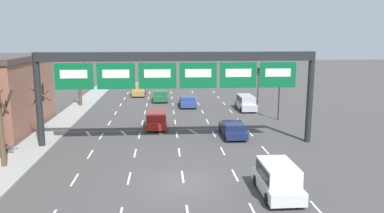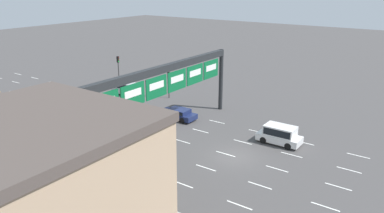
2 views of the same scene
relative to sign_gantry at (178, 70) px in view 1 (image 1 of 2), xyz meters
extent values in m
plane|color=#474444|center=(0.00, -7.99, -6.00)|extent=(220.00, 220.00, 0.00)
cube|color=white|center=(-6.60, -6.99, -5.99)|extent=(0.12, 2.00, 0.01)
cube|color=white|center=(-6.60, -1.99, -5.99)|extent=(0.12, 2.00, 0.01)
cube|color=white|center=(-6.60, 3.01, -5.99)|extent=(0.12, 2.00, 0.01)
cube|color=white|center=(-6.60, 8.01, -5.99)|extent=(0.12, 2.00, 0.01)
cube|color=white|center=(-6.60, 13.01, -5.99)|extent=(0.12, 2.00, 0.01)
cube|color=white|center=(-6.60, 18.01, -5.99)|extent=(0.12, 2.00, 0.01)
cube|color=white|center=(-6.60, 23.01, -5.99)|extent=(0.12, 2.00, 0.01)
cube|color=white|center=(-6.60, 28.01, -5.99)|extent=(0.12, 2.00, 0.01)
cube|color=white|center=(-6.60, 33.01, -5.99)|extent=(0.12, 2.00, 0.01)
cube|color=white|center=(-6.60, 38.01, -5.99)|extent=(0.12, 2.00, 0.01)
cube|color=white|center=(-3.30, -6.99, -5.99)|extent=(0.12, 2.00, 0.01)
cube|color=white|center=(-3.30, -1.99, -5.99)|extent=(0.12, 2.00, 0.01)
cube|color=white|center=(-3.30, 3.01, -5.99)|extent=(0.12, 2.00, 0.01)
cube|color=white|center=(-3.30, 8.01, -5.99)|extent=(0.12, 2.00, 0.01)
cube|color=white|center=(-3.30, 13.01, -5.99)|extent=(0.12, 2.00, 0.01)
cube|color=white|center=(-3.30, 18.01, -5.99)|extent=(0.12, 2.00, 0.01)
cube|color=white|center=(-3.30, 23.01, -5.99)|extent=(0.12, 2.00, 0.01)
cube|color=white|center=(-3.30, 28.01, -5.99)|extent=(0.12, 2.00, 0.01)
cube|color=white|center=(-3.30, 33.01, -5.99)|extent=(0.12, 2.00, 0.01)
cube|color=white|center=(-3.30, 38.01, -5.99)|extent=(0.12, 2.00, 0.01)
cube|color=white|center=(0.00, -6.99, -5.99)|extent=(0.12, 2.00, 0.01)
cube|color=white|center=(0.00, -1.99, -5.99)|extent=(0.12, 2.00, 0.01)
cube|color=white|center=(0.00, 3.01, -5.99)|extent=(0.12, 2.00, 0.01)
cube|color=white|center=(0.00, 8.01, -5.99)|extent=(0.12, 2.00, 0.01)
cube|color=white|center=(0.00, 13.01, -5.99)|extent=(0.12, 2.00, 0.01)
cube|color=white|center=(0.00, 18.01, -5.99)|extent=(0.12, 2.00, 0.01)
cube|color=white|center=(0.00, 23.01, -5.99)|extent=(0.12, 2.00, 0.01)
cube|color=white|center=(0.00, 28.01, -5.99)|extent=(0.12, 2.00, 0.01)
cube|color=white|center=(0.00, 33.01, -5.99)|extent=(0.12, 2.00, 0.01)
cube|color=white|center=(0.00, 38.01, -5.99)|extent=(0.12, 2.00, 0.01)
cube|color=white|center=(3.30, -11.99, -5.99)|extent=(0.12, 2.00, 0.01)
cube|color=white|center=(3.30, -6.99, -5.99)|extent=(0.12, 2.00, 0.01)
cube|color=white|center=(3.30, -1.99, -5.99)|extent=(0.12, 2.00, 0.01)
cube|color=white|center=(3.30, 3.01, -5.99)|extent=(0.12, 2.00, 0.01)
cube|color=white|center=(3.30, 8.01, -5.99)|extent=(0.12, 2.00, 0.01)
cube|color=white|center=(3.30, 13.01, -5.99)|extent=(0.12, 2.00, 0.01)
cube|color=white|center=(3.30, 18.01, -5.99)|extent=(0.12, 2.00, 0.01)
cube|color=white|center=(3.30, 23.01, -5.99)|extent=(0.12, 2.00, 0.01)
cube|color=white|center=(3.30, 28.01, -5.99)|extent=(0.12, 2.00, 0.01)
cube|color=white|center=(3.30, 33.01, -5.99)|extent=(0.12, 2.00, 0.01)
cube|color=white|center=(3.30, 38.01, -5.99)|extent=(0.12, 2.00, 0.01)
cube|color=white|center=(6.60, -11.99, -5.99)|extent=(0.12, 2.00, 0.01)
cube|color=white|center=(6.60, -6.99, -5.99)|extent=(0.12, 2.00, 0.01)
cube|color=white|center=(6.60, -1.99, -5.99)|extent=(0.12, 2.00, 0.01)
cube|color=white|center=(6.60, 3.01, -5.99)|extent=(0.12, 2.00, 0.01)
cube|color=white|center=(6.60, 8.01, -5.99)|extent=(0.12, 2.00, 0.01)
cube|color=white|center=(6.60, 13.01, -5.99)|extent=(0.12, 2.00, 0.01)
cube|color=white|center=(6.60, 18.01, -5.99)|extent=(0.12, 2.00, 0.01)
cube|color=white|center=(6.60, 23.01, -5.99)|extent=(0.12, 2.00, 0.01)
cube|color=white|center=(6.60, 28.01, -5.99)|extent=(0.12, 2.00, 0.01)
cube|color=white|center=(6.60, 33.01, -5.99)|extent=(0.12, 2.00, 0.01)
cube|color=white|center=(6.60, 38.01, -5.99)|extent=(0.12, 2.00, 0.01)
cylinder|color=#232628|center=(-10.70, 0.06, -2.29)|extent=(0.50, 0.50, 7.40)
cylinder|color=#232628|center=(10.70, 0.06, -2.29)|extent=(0.50, 0.50, 7.40)
cube|color=#232628|center=(0.00, 0.06, 1.06)|extent=(21.40, 0.60, 0.70)
cube|color=#0C6033|center=(-7.86, -0.28, -0.39)|extent=(2.90, 0.08, 2.00)
cube|color=white|center=(-7.86, -0.32, -0.21)|extent=(2.03, 0.02, 0.64)
cube|color=#0C6033|center=(-4.72, -0.28, -0.39)|extent=(2.90, 0.08, 2.00)
cube|color=white|center=(-4.72, -0.32, -0.21)|extent=(2.03, 0.02, 0.64)
cube|color=#0C6033|center=(-1.57, -0.28, -0.39)|extent=(2.90, 0.08, 2.00)
cube|color=white|center=(-1.57, -0.32, -0.21)|extent=(2.03, 0.02, 0.64)
cube|color=#0C6033|center=(1.57, -0.28, -0.39)|extent=(2.90, 0.08, 2.00)
cube|color=white|center=(1.57, -0.32, -0.21)|extent=(2.03, 0.02, 0.64)
cube|color=#0C6033|center=(4.72, -0.28, -0.39)|extent=(2.90, 0.08, 2.00)
cube|color=white|center=(4.72, -0.32, -0.21)|extent=(2.03, 0.02, 0.64)
cube|color=#0C6033|center=(7.86, -0.28, -0.39)|extent=(2.90, 0.08, 2.00)
cube|color=white|center=(7.86, -0.32, -0.21)|extent=(2.03, 0.02, 0.64)
cube|color=silver|center=(5.07, -10.00, -5.45)|extent=(1.90, 4.18, 0.68)
cube|color=silver|center=(5.07, -10.05, -4.65)|extent=(1.75, 2.93, 0.93)
cube|color=black|center=(5.07, -10.05, -4.65)|extent=(1.79, 2.70, 0.67)
cylinder|color=black|center=(4.21, -8.75, -5.67)|extent=(0.22, 0.66, 0.66)
cylinder|color=black|center=(5.93, -8.75, -5.67)|extent=(0.22, 0.66, 0.66)
cylinder|color=black|center=(4.21, -11.26, -5.67)|extent=(0.22, 0.66, 0.66)
cylinder|color=black|center=(5.93, -11.26, -5.67)|extent=(0.22, 0.66, 0.66)
cube|color=navy|center=(1.81, 16.32, -5.49)|extent=(1.90, 4.26, 0.60)
cube|color=navy|center=(1.81, 16.07, -4.93)|extent=(1.75, 2.22, 0.53)
cube|color=black|center=(1.81, 16.07, -4.93)|extent=(1.79, 2.04, 0.38)
cylinder|color=black|center=(0.94, 17.60, -5.67)|extent=(0.22, 0.66, 0.66)
cylinder|color=black|center=(2.67, 17.60, -5.67)|extent=(0.22, 0.66, 0.66)
cylinder|color=black|center=(0.94, 15.04, -5.67)|extent=(0.22, 0.66, 0.66)
cylinder|color=black|center=(2.67, 15.04, -5.67)|extent=(0.22, 0.66, 0.66)
cube|color=#B7B7BC|center=(8.49, 13.74, -5.44)|extent=(1.76, 4.72, 0.71)
cube|color=#B7B7BC|center=(8.49, 13.69, -4.67)|extent=(1.61, 3.30, 0.82)
cube|color=black|center=(8.49, 13.69, -4.67)|extent=(1.65, 3.04, 0.59)
cylinder|color=black|center=(7.70, 15.16, -5.67)|extent=(0.22, 0.66, 0.66)
cylinder|color=black|center=(9.28, 15.16, -5.67)|extent=(0.22, 0.66, 0.66)
cylinder|color=black|center=(7.70, 12.33, -5.67)|extent=(0.22, 0.66, 0.66)
cylinder|color=black|center=(9.28, 12.33, -5.67)|extent=(0.22, 0.66, 0.66)
cube|color=maroon|center=(-1.85, 5.77, -5.50)|extent=(1.89, 4.24, 0.58)
cube|color=maroon|center=(-1.85, 5.73, -4.85)|extent=(1.74, 2.97, 0.73)
cube|color=black|center=(-1.85, 5.73, -4.85)|extent=(1.77, 2.73, 0.53)
cylinder|color=black|center=(-2.71, 7.04, -5.67)|extent=(0.22, 0.66, 0.66)
cylinder|color=black|center=(-1.00, 7.04, -5.67)|extent=(0.22, 0.66, 0.66)
cylinder|color=black|center=(-2.71, 4.50, -5.67)|extent=(0.22, 0.66, 0.66)
cylinder|color=black|center=(-1.00, 4.50, -5.67)|extent=(0.22, 0.66, 0.66)
cube|color=#235B38|center=(-1.57, 20.63, -5.45)|extent=(1.91, 4.47, 0.69)
cube|color=#235B38|center=(-1.57, 20.36, -4.84)|extent=(1.76, 2.32, 0.52)
cube|color=black|center=(-1.57, 20.36, -4.84)|extent=(1.79, 2.14, 0.38)
cylinder|color=black|center=(-2.44, 21.97, -5.67)|extent=(0.22, 0.66, 0.66)
cylinder|color=black|center=(-0.71, 21.97, -5.67)|extent=(0.22, 0.66, 0.66)
cylinder|color=black|center=(-2.44, 19.29, -5.67)|extent=(0.22, 0.66, 0.66)
cylinder|color=black|center=(-0.71, 19.29, -5.67)|extent=(0.22, 0.66, 0.66)
cube|color=#A88947|center=(-4.73, 25.50, -5.44)|extent=(1.78, 4.59, 0.71)
cube|color=#A88947|center=(-4.73, 25.45, -4.66)|extent=(1.64, 3.21, 0.85)
cube|color=black|center=(-4.73, 25.45, -4.66)|extent=(1.67, 2.95, 0.61)
cylinder|color=black|center=(-5.53, 26.88, -5.67)|extent=(0.22, 0.66, 0.66)
cylinder|color=black|center=(-3.93, 26.88, -5.67)|extent=(0.22, 0.66, 0.66)
cylinder|color=black|center=(-5.53, 24.12, -5.67)|extent=(0.22, 0.66, 0.66)
cylinder|color=black|center=(-3.93, 24.12, -5.67)|extent=(0.22, 0.66, 0.66)
cube|color=#19234C|center=(4.84, 2.27, -5.50)|extent=(1.84, 4.47, 0.59)
cube|color=#19234C|center=(4.84, 2.00, -4.97)|extent=(1.69, 2.33, 0.47)
cube|color=black|center=(4.84, 2.00, -4.97)|extent=(1.73, 2.14, 0.34)
cylinder|color=black|center=(4.01, 3.61, -5.67)|extent=(0.22, 0.66, 0.66)
cylinder|color=black|center=(5.67, 3.61, -5.67)|extent=(0.22, 0.66, 0.66)
cylinder|color=black|center=(4.01, 0.93, -5.67)|extent=(0.22, 0.66, 0.66)
cylinder|color=black|center=(5.67, 0.93, -5.67)|extent=(0.22, 0.66, 0.66)
cylinder|color=black|center=(10.71, 8.17, -4.29)|extent=(0.12, 0.12, 3.41)
cube|color=black|center=(10.71, 8.17, -2.14)|extent=(0.30, 0.24, 0.90)
sphere|color=#3D0E0C|center=(10.71, 8.04, -1.84)|extent=(0.20, 0.20, 0.20)
sphere|color=gold|center=(10.71, 8.04, -2.14)|extent=(0.20, 0.20, 0.20)
sphere|color=#0E3515|center=(10.71, 8.04, -2.44)|extent=(0.20, 0.20, 0.20)
cylinder|color=black|center=(11.01, 17.96, -4.16)|extent=(0.12, 0.12, 3.67)
cube|color=black|center=(11.01, 17.96, -1.88)|extent=(0.30, 0.24, 0.90)
sphere|color=#3D0E0C|center=(11.01, 17.83, -1.58)|extent=(0.20, 0.20, 0.20)
sphere|color=#412F0C|center=(11.01, 17.83, -1.88)|extent=(0.20, 0.20, 0.20)
sphere|color=green|center=(11.01, 17.83, -2.18)|extent=(0.20, 0.20, 0.20)
cylinder|color=brown|center=(-11.42, 17.40, -3.50)|extent=(0.42, 0.42, 4.69)
cylinder|color=brown|center=(-11.62, 18.16, -1.12)|extent=(1.67, 0.61, 1.27)
cylinder|color=brown|center=(-11.08, 17.21, -1.58)|extent=(0.61, 0.90, 1.04)
cylinder|color=brown|center=(-11.55, 17.74, -2.48)|extent=(0.91, 0.50, 1.47)
cylinder|color=brown|center=(-11.69, 17.78, -2.63)|extent=(1.00, 0.78, 1.26)
cylinder|color=brown|center=(-11.24, 16.97, -2.69)|extent=(1.06, 0.59, 1.22)
cylinder|color=brown|center=(-11.48, 2.47, -4.05)|extent=(0.31, 0.31, 3.60)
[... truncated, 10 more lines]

